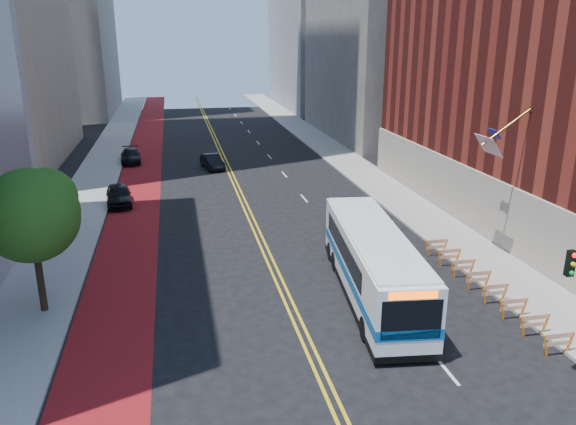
% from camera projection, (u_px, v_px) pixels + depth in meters
% --- Properties ---
extents(ground, '(160.00, 160.00, 0.00)m').
position_uv_depth(ground, '(312.00, 355.00, 22.60)').
color(ground, black).
rests_on(ground, ground).
extents(sidewalk_left, '(4.00, 140.00, 0.15)m').
position_uv_depth(sidewalk_left, '(93.00, 183.00, 48.28)').
color(sidewalk_left, gray).
rests_on(sidewalk_left, ground).
extents(sidewalk_right, '(4.00, 140.00, 0.15)m').
position_uv_depth(sidewalk_right, '(359.00, 170.00, 52.87)').
color(sidewalk_right, gray).
rests_on(sidewalk_right, ground).
extents(bus_lane_paint, '(3.60, 140.00, 0.01)m').
position_uv_depth(bus_lane_paint, '(140.00, 182.00, 49.04)').
color(bus_lane_paint, maroon).
rests_on(bus_lane_paint, ground).
extents(center_line_inner, '(0.14, 140.00, 0.01)m').
position_uv_depth(center_line_inner, '(230.00, 177.00, 50.56)').
color(center_line_inner, gold).
rests_on(center_line_inner, ground).
extents(center_line_outer, '(0.14, 140.00, 0.01)m').
position_uv_depth(center_line_outer, '(234.00, 177.00, 50.63)').
color(center_line_outer, gold).
rests_on(center_line_outer, ground).
extents(lane_dashes, '(0.14, 98.20, 0.01)m').
position_uv_depth(lane_dashes, '(270.00, 157.00, 58.98)').
color(lane_dashes, silver).
rests_on(lane_dashes, ground).
extents(construction_barriers, '(1.42, 10.91, 1.00)m').
position_uv_depth(construction_barriers, '(486.00, 284.00, 27.43)').
color(construction_barriers, orange).
rests_on(construction_barriers, ground).
extents(street_tree, '(4.20, 4.20, 6.70)m').
position_uv_depth(street_tree, '(32.00, 212.00, 24.59)').
color(street_tree, black).
rests_on(street_tree, sidewalk_left).
extents(transit_bus, '(4.08, 12.59, 3.40)m').
position_uv_depth(transit_bus, '(372.00, 262.00, 27.20)').
color(transit_bus, white).
rests_on(transit_bus, ground).
extents(car_a, '(2.28, 4.64, 1.52)m').
position_uv_depth(car_a, '(119.00, 195.00, 42.24)').
color(car_a, black).
rests_on(car_a, ground).
extents(car_b, '(2.25, 4.31, 1.35)m').
position_uv_depth(car_b, '(212.00, 162.00, 53.59)').
color(car_b, black).
rests_on(car_b, ground).
extents(car_c, '(2.22, 4.77, 1.35)m').
position_uv_depth(car_c, '(131.00, 156.00, 56.05)').
color(car_c, black).
rests_on(car_c, ground).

